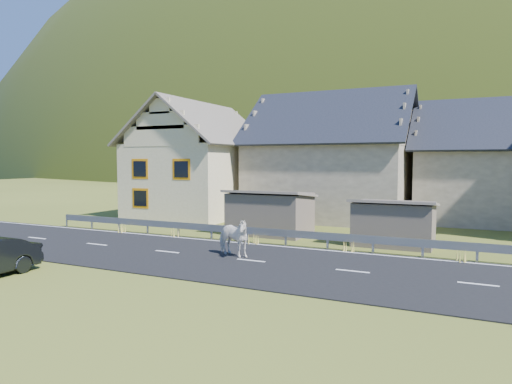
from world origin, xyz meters
The scene contains 12 objects.
ground centered at (0.00, 0.00, 0.00)m, with size 160.00×160.00×0.00m, color #3B4316.
road centered at (0.00, 0.00, 0.02)m, with size 60.00×7.00×0.04m, color black.
lane_markings centered at (0.00, 0.00, 0.04)m, with size 60.00×6.60×0.01m, color silver.
guardrail centered at (0.00, 3.68, 0.56)m, with size 28.10×0.09×0.75m.
shed_left centered at (-2.00, 6.50, 1.10)m, with size 4.30×3.30×2.40m, color #66584E.
shed_right centered at (4.50, 6.00, 1.00)m, with size 3.80×2.90×2.20m, color #66584E.
house_cream centered at (-10.00, 12.00, 4.36)m, with size 7.80×9.80×8.30m.
house_stone_a centered at (-1.00, 15.00, 4.63)m, with size 10.80×9.80×8.90m.
house_stone_b centered at (9.00, 17.00, 4.24)m, with size 9.80×8.80×8.10m.
mountain centered at (5.00, 180.00, -20.00)m, with size 440.00×280.00×260.00m, color #263610.
conifer_patch centered at (-55.00, 110.00, 6.00)m, with size 76.00×50.00×28.00m, color black.
horse centered at (-1.05, 0.42, 0.84)m, with size 1.88×0.86×1.59m, color silver.
Camera 1 is at (7.71, -15.81, 3.96)m, focal length 32.00 mm.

